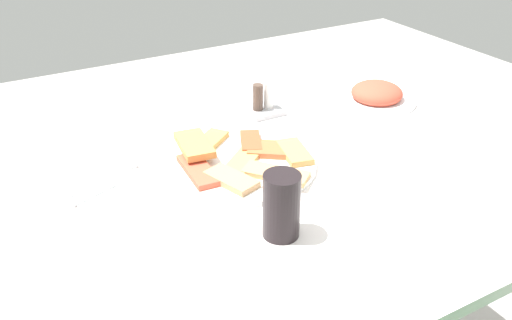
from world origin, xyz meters
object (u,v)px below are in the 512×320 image
at_px(pide_platter, 240,161).
at_px(soda_can, 281,206).
at_px(spoon, 109,187).
at_px(dining_table, 266,208).
at_px(fork, 104,179).
at_px(condiment_caddy, 263,104).
at_px(salad_plate_greens, 377,95).
at_px(paper_napkin, 106,184).

bearing_deg(pide_platter, soda_can, 78.59).
bearing_deg(spoon, dining_table, 139.34).
relative_size(soda_can, fork, 0.74).
distance_m(pide_platter, spoon, 0.28).
height_order(pide_platter, condiment_caddy, condiment_caddy).
bearing_deg(fork, pide_platter, 143.96).
distance_m(salad_plate_greens, spoon, 0.76).
relative_size(paper_napkin, fork, 0.96).
distance_m(dining_table, soda_can, 0.24).
height_order(pide_platter, salad_plate_greens, salad_plate_greens).
xyz_separation_m(pide_platter, soda_can, (0.05, 0.25, 0.05)).
bearing_deg(dining_table, spoon, -20.85).
relative_size(salad_plate_greens, soda_can, 1.73).
xyz_separation_m(paper_napkin, condiment_caddy, (-0.46, -0.15, 0.02)).
distance_m(fork, condiment_caddy, 0.48).
bearing_deg(paper_napkin, dining_table, 156.22).
relative_size(soda_can, condiment_caddy, 1.34).
relative_size(salad_plate_greens, condiment_caddy, 2.31).
bearing_deg(paper_napkin, spoon, 90.00).
height_order(pide_platter, spoon, pide_platter).
height_order(paper_napkin, fork, fork).
bearing_deg(condiment_caddy, fork, 16.27).
bearing_deg(paper_napkin, condiment_caddy, -161.67).
distance_m(soda_can, condiment_caddy, 0.52).
bearing_deg(soda_can, dining_table, -113.08).
xyz_separation_m(salad_plate_greens, fork, (0.76, 0.04, -0.01)).
bearing_deg(paper_napkin, pide_platter, 167.06).
bearing_deg(spoon, soda_can, 107.12).
bearing_deg(condiment_caddy, spoon, 20.34).
height_order(spoon, condiment_caddy, condiment_caddy).
xyz_separation_m(salad_plate_greens, spoon, (0.76, 0.08, -0.01)).
relative_size(fork, spoon, 0.99).
relative_size(pide_platter, soda_can, 2.69).
bearing_deg(salad_plate_greens, fork, 3.36).
height_order(pide_platter, fork, pide_platter).
xyz_separation_m(salad_plate_greens, paper_napkin, (0.76, 0.06, -0.02)).
height_order(pide_platter, paper_napkin, pide_platter).
distance_m(soda_can, paper_napkin, 0.39).
height_order(paper_napkin, spoon, spoon).
xyz_separation_m(soda_can, spoon, (0.22, -0.30, -0.06)).
bearing_deg(salad_plate_greens, spoon, 6.06).
xyz_separation_m(salad_plate_greens, soda_can, (0.53, 0.38, 0.04)).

